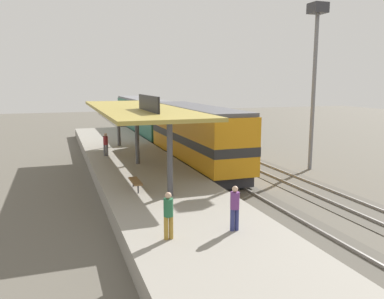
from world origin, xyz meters
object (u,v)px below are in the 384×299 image
at_px(locomotive, 196,136).
at_px(platform_bench, 136,181).
at_px(person_waiting, 235,206).
at_px(passenger_carriage_single, 144,117).
at_px(light_mast, 316,52).
at_px(person_boarding, 168,213).
at_px(person_walking, 106,143).

bearing_deg(locomotive, platform_bench, -127.83).
bearing_deg(person_waiting, passenger_carriage_single, 83.68).
distance_m(light_mast, person_boarding, 19.08).
xyz_separation_m(platform_bench, person_walking, (-0.27, 10.01, 0.51)).
relative_size(platform_bench, passenger_carriage_single, 0.08).
relative_size(locomotive, person_waiting, 8.44).
height_order(locomotive, person_walking, locomotive).
relative_size(platform_bench, person_waiting, 0.99).
distance_m(passenger_carriage_single, person_walking, 16.93).
height_order(locomotive, person_boarding, locomotive).
distance_m(platform_bench, person_walking, 10.02).
relative_size(light_mast, person_walking, 6.84).
relative_size(platform_bench, person_boarding, 0.99).
distance_m(person_waiting, person_boarding, 2.54).
distance_m(locomotive, person_boarding, 15.69).
xyz_separation_m(locomotive, passenger_carriage_single, (0.00, 18.00, -0.10)).
bearing_deg(passenger_carriage_single, light_mast, -69.76).
distance_m(locomotive, person_walking, 6.70).
xyz_separation_m(light_mast, person_walking, (-14.07, 5.44, -6.54)).
xyz_separation_m(platform_bench, passenger_carriage_single, (6.00, 25.73, 0.97)).
xyz_separation_m(locomotive, person_walking, (-6.27, 2.28, -0.56)).
distance_m(light_mast, person_waiting, 17.33).
bearing_deg(person_boarding, platform_bench, 88.84).
bearing_deg(person_waiting, person_boarding, 179.62).
relative_size(platform_bench, person_walking, 0.99).
bearing_deg(passenger_carriage_single, locomotive, -90.00).
bearing_deg(person_walking, locomotive, -19.97).
relative_size(locomotive, person_boarding, 8.44).
xyz_separation_m(passenger_carriage_single, person_boarding, (-6.14, -32.44, -0.46)).
bearing_deg(person_walking, platform_bench, -88.43).
bearing_deg(light_mast, person_waiting, -135.25).
height_order(platform_bench, locomotive, locomotive).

